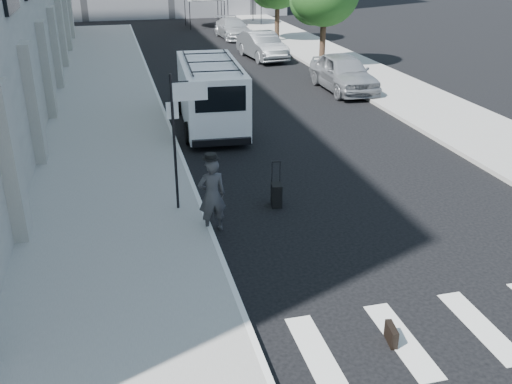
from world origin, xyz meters
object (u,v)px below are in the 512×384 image
businessman (212,195)px  parked_car_b (262,46)px  parked_car_c (233,28)px  briefcase (391,334)px  parked_car_a (343,73)px  cargo_van (210,93)px  suitcase (276,195)px

businessman → parked_car_b: 22.36m
parked_car_b → parked_car_c: parked_car_b is taller
businessman → parked_car_c: size_ratio=0.39×
briefcase → parked_car_a: 18.73m
businessman → parked_car_c: bearing=-108.9°
cargo_van → parked_car_c: (5.38, 20.80, -0.54)m
businessman → parked_car_c: businessman is taller
businessman → parked_car_b: businessman is taller
cargo_van → parked_car_c: cargo_van is taller
businessman → parked_car_a: size_ratio=0.37×
suitcase → businessman: bearing=-142.2°
businessman → parked_car_a: (8.57, 12.62, -0.09)m
cargo_van → parked_car_a: (7.05, 3.92, -0.39)m
suitcase → parked_car_c: size_ratio=0.25×
briefcase → parked_car_b: (4.62, 26.27, 0.62)m
briefcase → cargo_van: 13.77m
businessman → cargo_van: (1.52, 8.71, 0.30)m
briefcase → parked_car_a: bearing=79.1°
suitcase → parked_car_a: bearing=70.3°
suitcase → parked_car_b: bearing=86.2°
suitcase → parked_car_a: size_ratio=0.24×
briefcase → suitcase: suitcase is taller
cargo_van → parked_car_b: (5.38, 12.56, -0.45)m
cargo_van → parked_car_b: bearing=70.4°
suitcase → parked_car_b: parked_car_b is taller
parked_car_a → parked_car_b: size_ratio=1.04×
businessman → suitcase: bearing=-158.1°
parked_car_a → parked_car_c: (-1.67, 16.88, -0.15)m
suitcase → parked_car_c: (4.99, 28.51, 0.39)m
suitcase → parked_car_a: 13.41m
parked_car_a → suitcase: bearing=-119.8°
businessman → briefcase: (2.28, -5.00, -0.77)m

